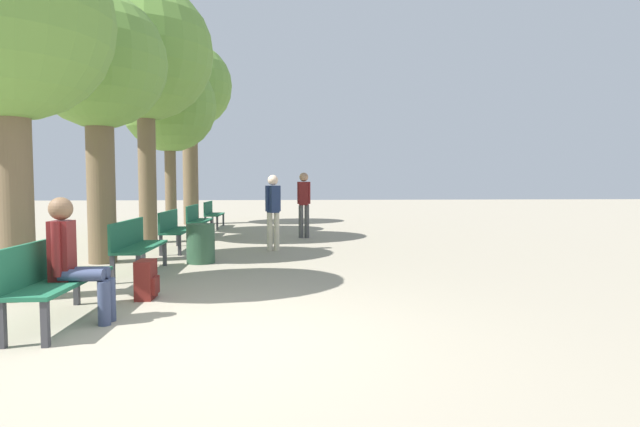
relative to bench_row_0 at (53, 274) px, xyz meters
The scene contains 16 objects.
ground_plane 1.84m from the bench_row_0, 23.74° to the right, with size 80.00×80.00×0.00m, color gray.
bench_row_0 is the anchor object (origin of this frame).
bench_row_1 2.83m from the bench_row_0, 90.00° to the left, with size 0.46×1.67×0.86m.
bench_row_2 5.66m from the bench_row_0, 90.00° to the left, with size 0.46×1.67×0.86m.
bench_row_3 8.48m from the bench_row_0, 90.00° to the left, with size 0.46×1.67×0.86m.
bench_row_4 11.31m from the bench_row_0, 90.00° to the left, with size 0.46×1.67×0.86m.
tree_row_0 3.23m from the bench_row_0, 129.58° to the left, with size 2.46×2.46×4.68m.
tree_row_1 5.15m from the bench_row_0, 103.07° to the left, with size 2.42×2.42×4.86m.
tree_row_2 8.25m from the bench_row_0, 97.51° to the left, with size 3.24×3.24×6.22m.
tree_row_3 10.17m from the bench_row_0, 95.59° to the left, with size 2.71×2.71×5.08m.
tree_row_4 13.49m from the bench_row_0, 94.22° to the left, with size 2.98×2.98×6.39m.
person_seated 0.30m from the bench_row_0, 10.73° to the right, with size 0.61×0.35×1.31m.
backpack 1.26m from the bench_row_0, 58.07° to the left, with size 0.24×0.35×0.49m.
pedestrian_near 5.89m from the bench_row_0, 68.66° to the left, with size 0.33×0.29×1.63m.
pedestrian_mid 8.50m from the bench_row_0, 70.02° to the left, with size 0.35×0.24×1.74m.
trash_bin 3.98m from the bench_row_0, 77.53° to the left, with size 0.51×0.51×0.71m.
Camera 1 is at (0.77, -4.57, 1.44)m, focal length 28.00 mm.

